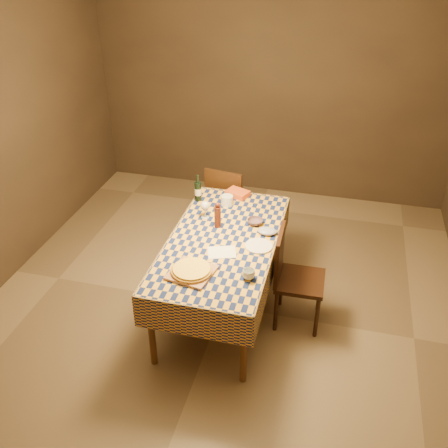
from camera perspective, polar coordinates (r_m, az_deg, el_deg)
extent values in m
plane|color=brown|center=(4.86, -0.15, -9.36)|extent=(5.00, 5.00, 0.00)
plane|color=white|center=(3.70, -0.21, 24.01)|extent=(5.00, 5.00, 0.00)
cube|color=#34271D|center=(6.39, 5.60, 14.77)|extent=(4.50, 0.10, 2.70)
cube|color=#34271D|center=(2.31, -17.19, -23.30)|extent=(4.50, 0.10, 2.70)
cylinder|color=brown|center=(4.13, -8.32, -11.82)|extent=(0.06, 0.06, 0.75)
cylinder|color=brown|center=(3.96, 2.26, -13.80)|extent=(0.06, 0.06, 0.75)
cylinder|color=brown|center=(5.37, -1.88, -0.01)|extent=(0.06, 0.06, 0.75)
cylinder|color=brown|center=(5.24, 6.14, -1.08)|extent=(0.06, 0.06, 0.75)
cube|color=brown|center=(4.41, -0.16, -2.10)|extent=(0.90, 1.80, 0.03)
cube|color=olive|center=(4.40, -0.16, -1.88)|extent=(0.92, 1.82, 0.02)
cube|color=olive|center=(3.80, -3.65, -11.07)|extent=(0.94, 0.01, 0.30)
cube|color=olive|center=(5.24, 2.33, 2.21)|extent=(0.94, 0.01, 0.30)
cube|color=olive|center=(4.60, -5.78, -2.54)|extent=(0.01, 1.84, 0.30)
cube|color=olive|center=(4.41, 5.72, -4.21)|extent=(0.01, 1.84, 0.30)
cube|color=#A26C4C|center=(4.00, -3.71, -5.54)|extent=(0.39, 0.39, 0.02)
cylinder|color=#A26C1B|center=(3.99, -3.72, -5.32)|extent=(0.43, 0.43, 0.02)
cylinder|color=yellow|center=(3.98, -3.73, -5.13)|extent=(0.39, 0.39, 0.01)
cylinder|color=#471910|center=(4.53, -0.74, 0.81)|extent=(0.08, 0.08, 0.20)
sphere|color=#471910|center=(4.46, -0.75, 2.19)|extent=(0.05, 0.05, 0.05)
imported|color=#5B414C|center=(4.61, 3.58, 0.25)|extent=(0.19, 0.19, 0.05)
cylinder|color=silver|center=(4.72, -2.16, 0.79)|extent=(0.09, 0.09, 0.01)
cylinder|color=silver|center=(4.70, -2.17, 1.23)|extent=(0.01, 0.01, 0.08)
sphere|color=silver|center=(4.66, -2.19, 2.11)|extent=(0.09, 0.09, 0.09)
ellipsoid|color=#3A0707|center=(4.66, -2.19, 2.01)|extent=(0.06, 0.06, 0.03)
cylinder|color=black|center=(4.97, -2.99, 3.73)|extent=(0.07, 0.07, 0.20)
cylinder|color=black|center=(4.91, -3.03, 5.15)|extent=(0.03, 0.03, 0.08)
cylinder|color=beige|center=(4.97, -2.99, 3.73)|extent=(0.07, 0.07, 0.07)
cylinder|color=silver|center=(4.91, 0.35, 2.73)|extent=(0.12, 0.12, 0.10)
cube|color=#CB4E1A|center=(5.08, 1.57, 3.53)|extent=(0.26, 0.22, 0.06)
cylinder|color=white|center=(4.31, 4.00, -2.52)|extent=(0.29, 0.29, 0.01)
imported|color=silver|center=(3.93, 2.83, -5.76)|extent=(0.10, 0.10, 0.08)
cube|color=white|center=(4.23, -0.25, -3.24)|extent=(0.28, 0.25, 0.00)
ellipsoid|color=#9599BE|center=(4.48, 4.96, -0.81)|extent=(0.21, 0.18, 0.05)
cube|color=black|center=(5.61, 0.71, 2.39)|extent=(0.48, 0.48, 0.04)
cube|color=black|center=(5.33, -0.09, 3.76)|extent=(0.42, 0.10, 0.46)
cylinder|color=black|center=(5.82, 3.00, 0.83)|extent=(0.04, 0.04, 0.43)
cylinder|color=black|center=(5.93, -0.26, 1.52)|extent=(0.04, 0.04, 0.43)
cylinder|color=black|center=(5.53, 1.71, -0.93)|extent=(0.04, 0.04, 0.43)
cylinder|color=black|center=(5.65, -1.69, -0.17)|extent=(0.04, 0.04, 0.43)
cube|color=black|center=(4.49, 8.70, -6.45)|extent=(0.43, 0.43, 0.04)
cube|color=black|center=(4.35, 6.35, -3.53)|extent=(0.04, 0.42, 0.46)
cylinder|color=black|center=(4.50, 10.55, -10.47)|extent=(0.04, 0.04, 0.43)
cylinder|color=black|center=(4.77, 10.85, -7.62)|extent=(0.04, 0.04, 0.43)
cylinder|color=black|center=(4.51, 5.94, -9.90)|extent=(0.04, 0.04, 0.43)
cylinder|color=black|center=(4.78, 6.53, -7.10)|extent=(0.04, 0.04, 0.43)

